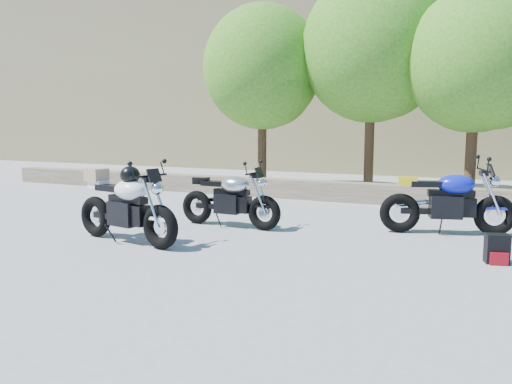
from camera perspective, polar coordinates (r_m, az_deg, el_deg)
ground at (r=8.51m, az=-4.11°, el=-5.73°), size 90.00×90.00×0.00m
stone_wall at (r=13.46m, az=7.40°, el=0.17°), size 22.00×0.55×0.50m
hillside at (r=35.67m, az=24.10°, el=15.76°), size 80.00×30.00×15.00m
tree_decid_left at (r=15.83m, az=0.98°, el=13.58°), size 3.67×3.67×5.62m
tree_decid_mid at (r=15.24m, az=13.45°, el=15.16°), size 4.08×4.08×6.24m
tree_decid_right at (r=14.25m, az=24.25°, el=13.09°), size 3.54×3.54×5.41m
silver_bike at (r=9.68m, az=-2.98°, el=-0.91°), size 2.18×0.69×1.09m
white_bike at (r=8.63m, az=-14.71°, el=-1.45°), size 2.34×0.78×1.30m
blue_bike at (r=9.66m, az=21.10°, el=-1.12°), size 2.34×0.93×1.19m
backpack at (r=7.94m, az=25.84°, el=-5.92°), size 0.36×0.33×0.42m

